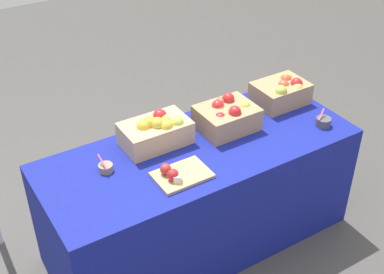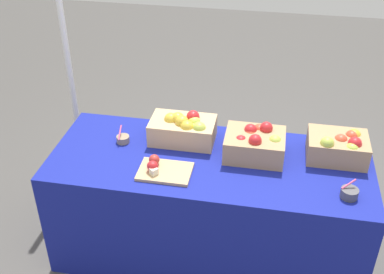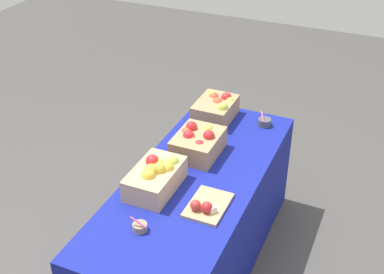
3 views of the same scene
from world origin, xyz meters
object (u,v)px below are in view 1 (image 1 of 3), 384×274
at_px(apple_crate_middle, 227,116).
at_px(cutting_board_front, 178,174).
at_px(apple_crate_right, 156,131).
at_px(apple_crate_left, 282,92).
at_px(sample_bowl_near, 323,122).
at_px(sample_bowl_mid, 106,168).

relative_size(apple_crate_middle, cutting_board_front, 1.16).
bearing_deg(apple_crate_right, apple_crate_left, -1.23).
xyz_separation_m(apple_crate_left, sample_bowl_near, (0.04, -0.36, -0.06)).
bearing_deg(apple_crate_left, sample_bowl_mid, -176.93).
bearing_deg(apple_crate_right, sample_bowl_near, -21.29).
height_order(apple_crate_left, sample_bowl_near, apple_crate_left).
distance_m(apple_crate_left, apple_crate_middle, 0.49).
bearing_deg(sample_bowl_near, apple_crate_left, 96.27).
xyz_separation_m(apple_crate_left, apple_crate_right, (-0.93, 0.02, 0.01)).
bearing_deg(apple_crate_left, cutting_board_front, -161.61).
bearing_deg(sample_bowl_near, cutting_board_front, 178.38).
bearing_deg(apple_crate_middle, sample_bowl_mid, -179.44).
bearing_deg(apple_crate_middle, sample_bowl_near, -29.50).
height_order(apple_crate_middle, sample_bowl_mid, apple_crate_middle).
distance_m(sample_bowl_near, sample_bowl_mid, 1.37).
bearing_deg(apple_crate_middle, apple_crate_left, 7.26).
relative_size(cutting_board_front, sample_bowl_near, 3.00).
distance_m(apple_crate_middle, sample_bowl_near, 0.60).
relative_size(sample_bowl_near, sample_bowl_mid, 1.03).
distance_m(apple_crate_middle, sample_bowl_mid, 0.81).
distance_m(apple_crate_middle, apple_crate_right, 0.45).
bearing_deg(sample_bowl_mid, apple_crate_middle, 0.56).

